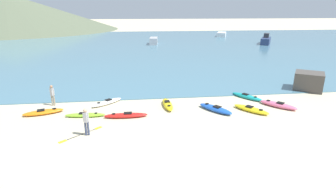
# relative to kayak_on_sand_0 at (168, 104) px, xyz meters

# --- Properties ---
(ground_plane) EXTENTS (400.00, 400.00, 0.00)m
(ground_plane) POSITION_rel_kayak_on_sand_0_xyz_m (-0.30, -6.14, -0.18)
(ground_plane) COLOR beige
(bay_water) EXTENTS (160.00, 70.00, 0.06)m
(bay_water) POSITION_rel_kayak_on_sand_0_xyz_m (-0.30, 36.82, -0.15)
(bay_water) COLOR teal
(bay_water) RESTS_ON ground_plane
(far_hill_midleft) EXTENTS (75.87, 75.87, 12.56)m
(far_hill_midleft) POSITION_rel_kayak_on_sand_0_xyz_m (-46.76, 83.91, 6.11)
(far_hill_midleft) COLOR #5B664C
(far_hill_midleft) RESTS_ON ground_plane
(far_hill_midright) EXTENTS (57.65, 57.65, 7.49)m
(far_hill_midright) POSITION_rel_kayak_on_sand_0_xyz_m (-44.96, 94.41, 3.57)
(far_hill_midright) COLOR #5B664C
(far_hill_midright) RESTS_ON ground_plane
(kayak_on_sand_0) EXTENTS (0.79, 2.68, 0.39)m
(kayak_on_sand_0) POSITION_rel_kayak_on_sand_0_xyz_m (0.00, 0.00, 0.00)
(kayak_on_sand_0) COLOR yellow
(kayak_on_sand_0) RESTS_ON ground_plane
(kayak_on_sand_1) EXTENTS (2.41, 2.58, 0.40)m
(kayak_on_sand_1) POSITION_rel_kayak_on_sand_0_xyz_m (8.28, -1.11, 0.00)
(kayak_on_sand_1) COLOR #E5668C
(kayak_on_sand_1) RESTS_ON ground_plane
(kayak_on_sand_2) EXTENTS (2.29, 2.71, 0.41)m
(kayak_on_sand_2) POSITION_rel_kayak_on_sand_0_xyz_m (3.33, -1.34, 0.01)
(kayak_on_sand_2) COLOR blue
(kayak_on_sand_2) RESTS_ON ground_plane
(kayak_on_sand_3) EXTENTS (2.77, 1.50, 0.35)m
(kayak_on_sand_3) POSITION_rel_kayak_on_sand_0_xyz_m (-8.86, -0.46, -0.02)
(kayak_on_sand_3) COLOR orange
(kayak_on_sand_3) RESTS_ON ground_plane
(kayak_on_sand_4) EXTENTS (2.76, 0.74, 0.29)m
(kayak_on_sand_4) POSITION_rel_kayak_on_sand_0_xyz_m (-5.85, -1.29, -0.05)
(kayak_on_sand_4) COLOR #8CCC2D
(kayak_on_sand_4) RESTS_ON ground_plane
(kayak_on_sand_5) EXTENTS (2.45, 2.26, 0.34)m
(kayak_on_sand_5) POSITION_rel_kayak_on_sand_0_xyz_m (-4.61, 1.11, -0.03)
(kayak_on_sand_5) COLOR white
(kayak_on_sand_5) RESTS_ON ground_plane
(kayak_on_sand_6) EXTENTS (2.12, 2.64, 0.37)m
(kayak_on_sand_6) POSITION_rel_kayak_on_sand_0_xyz_m (6.75, 1.12, -0.01)
(kayak_on_sand_6) COLOR teal
(kayak_on_sand_6) RESTS_ON ground_plane
(kayak_on_sand_7) EXTENTS (2.96, 0.69, 0.34)m
(kayak_on_sand_7) POSITION_rel_kayak_on_sand_0_xyz_m (-3.07, -1.74, -0.03)
(kayak_on_sand_7) COLOR red
(kayak_on_sand_7) RESTS_ON ground_plane
(kayak_on_sand_8) EXTENTS (2.28, 2.56, 0.36)m
(kayak_on_sand_8) POSITION_rel_kayak_on_sand_0_xyz_m (5.87, -1.70, -0.02)
(kayak_on_sand_8) COLOR yellow
(kayak_on_sand_8) RESTS_ON ground_plane
(person_near_foreground) EXTENTS (0.34, 0.27, 1.66)m
(person_near_foreground) POSITION_rel_kayak_on_sand_0_xyz_m (-5.21, -4.16, 0.77)
(person_near_foreground) COLOR #384260
(person_near_foreground) RESTS_ON ground_plane
(person_near_waterline) EXTENTS (0.33, 0.28, 1.62)m
(person_near_waterline) POSITION_rel_kayak_on_sand_0_xyz_m (-8.64, 1.28, 0.75)
(person_near_waterline) COLOR gray
(person_near_waterline) RESTS_ON ground_plane
(moored_boat_0) EXTENTS (4.11, 6.07, 1.11)m
(moored_boat_0) POSITION_rel_kayak_on_sand_0_xyz_m (20.90, 51.83, 0.44)
(moored_boat_0) COLOR white
(moored_boat_0) RESTS_ON bay_water
(moored_boat_2) EXTENTS (4.30, 5.67, 2.17)m
(moored_boat_2) POSITION_rel_kayak_on_sand_0_xyz_m (25.13, 34.98, 0.64)
(moored_boat_2) COLOR navy
(moored_boat_2) RESTS_ON bay_water
(moored_boat_3) EXTENTS (2.01, 4.41, 1.36)m
(moored_boat_3) POSITION_rel_kayak_on_sand_0_xyz_m (1.47, 37.27, 0.57)
(moored_boat_3) COLOR #B2B2B7
(moored_boat_3) RESTS_ON bay_water
(loose_paddle) EXTENTS (2.19, 1.99, 0.03)m
(loose_paddle) POSITION_rel_kayak_on_sand_0_xyz_m (-5.59, -4.05, -0.16)
(loose_paddle) COLOR black
(loose_paddle) RESTS_ON ground_plane
(shoreline_rock) EXTENTS (3.18, 3.14, 1.63)m
(shoreline_rock) POSITION_rel_kayak_on_sand_0_xyz_m (13.23, 2.79, 0.64)
(shoreline_rock) COLOR #4C4742
(shoreline_rock) RESTS_ON ground_plane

